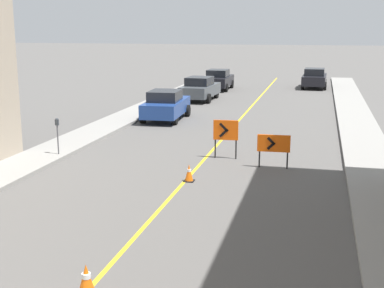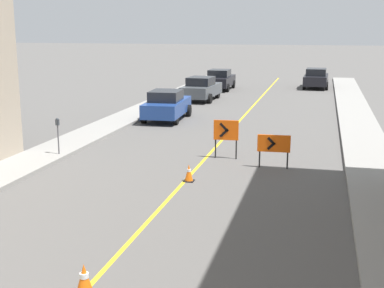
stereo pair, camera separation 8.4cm
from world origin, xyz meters
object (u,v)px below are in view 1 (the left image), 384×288
object	(u,v)px
traffic_cone_second	(86,280)
parking_meter_near_curb	(57,129)
traffic_cone_third	(189,173)
arrow_barricade_primary	(226,132)
arrow_barricade_secondary	(274,145)
parked_car_curb_far	(218,80)
parked_car_curb_mid	(200,89)
parked_car_opposite_side	(314,78)
parked_car_curb_near	(166,105)

from	to	relation	value
traffic_cone_second	parking_meter_near_curb	distance (m)	11.09
traffic_cone_third	arrow_barricade_primary	xyz separation A→B (m)	(0.61, 3.29, 0.74)
arrow_barricade_primary	arrow_barricade_secondary	xyz separation A→B (m)	(1.88, -0.99, -0.18)
traffic_cone_second	parked_car_curb_far	world-z (taller)	parked_car_curb_far
traffic_cone_third	parked_car_curb_mid	bearing A→B (deg)	101.62
traffic_cone_third	parked_car_curb_far	world-z (taller)	parked_car_curb_far
parked_car_curb_mid	parking_meter_near_curb	bearing A→B (deg)	-92.32
parked_car_curb_mid	parked_car_curb_far	size ratio (longest dim) A/B	1.02
traffic_cone_third	parked_car_curb_mid	xyz separation A→B (m)	(-3.87, 18.83, 0.52)
traffic_cone_third	parked_car_opposite_side	xyz separation A→B (m)	(3.49, 28.16, 0.52)
traffic_cone_third	parked_car_curb_near	size ratio (longest dim) A/B	0.13
traffic_cone_third	parked_car_curb_near	distance (m)	11.66
traffic_cone_second	arrow_barricade_secondary	xyz separation A→B (m)	(2.55, 10.01, 0.54)
arrow_barricade_primary	arrow_barricade_secondary	world-z (taller)	arrow_barricade_primary
parked_car_curb_far	arrow_barricade_secondary	bearing A→B (deg)	-74.49
traffic_cone_second	arrow_barricade_secondary	distance (m)	10.35
traffic_cone_second	parking_meter_near_curb	size ratio (longest dim) A/B	0.45
parked_car_curb_near	parking_meter_near_curb	size ratio (longest dim) A/B	3.16
traffic_cone_second	arrow_barricade_primary	bearing A→B (deg)	86.49
traffic_cone_second	parked_car_opposite_side	xyz separation A→B (m)	(3.56, 35.86, 0.49)
parking_meter_near_curb	parked_car_curb_near	bearing A→B (deg)	79.97
arrow_barricade_secondary	parked_car_curb_mid	world-z (taller)	parked_car_curb_mid
parked_car_opposite_side	traffic_cone_second	bearing A→B (deg)	-93.99
arrow_barricade_secondary	parking_meter_near_curb	distance (m)	8.07
parked_car_curb_near	parked_car_curb_mid	world-z (taller)	same
traffic_cone_third	arrow_barricade_secondary	world-z (taller)	arrow_barricade_secondary
traffic_cone_second	parked_car_curb_near	size ratio (longest dim) A/B	0.14
parked_car_curb_near	parked_car_curb_mid	xyz separation A→B (m)	(0.09, 7.87, 0.00)
parked_car_curb_mid	parked_car_curb_far	world-z (taller)	same
parked_car_curb_mid	traffic_cone_third	bearing A→B (deg)	-74.98
parked_car_curb_far	parking_meter_near_curb	bearing A→B (deg)	-94.19
parked_car_curb_far	parking_meter_near_curb	distance (m)	23.37
arrow_barricade_secondary	parked_car_curb_near	world-z (taller)	parked_car_curb_near
parked_car_curb_near	parking_meter_near_curb	bearing A→B (deg)	-102.95
arrow_barricade_primary	parking_meter_near_curb	distance (m)	6.34
parked_car_opposite_side	parked_car_curb_far	bearing A→B (deg)	-156.26
traffic_cone_second	arrow_barricade_primary	xyz separation A→B (m)	(0.67, 11.00, 0.72)
parked_car_curb_near	parking_meter_near_curb	distance (m)	9.22
arrow_barricade_primary	parked_car_curb_mid	bearing A→B (deg)	103.25
traffic_cone_second	parked_car_opposite_side	world-z (taller)	parked_car_opposite_side
parked_car_curb_far	arrow_barricade_primary	bearing A→B (deg)	-78.46
traffic_cone_third	arrow_barricade_secondary	size ratio (longest dim) A/B	0.48
traffic_cone_third	parking_meter_near_curb	size ratio (longest dim) A/B	0.41
parked_car_curb_mid	arrow_barricade_secondary	bearing A→B (deg)	-65.55
arrow_barricade_secondary	parked_car_curb_near	bearing A→B (deg)	124.29
traffic_cone_second	parked_car_curb_mid	xyz separation A→B (m)	(-3.81, 26.54, 0.49)
traffic_cone_third	parked_car_curb_far	bearing A→B (deg)	98.64
arrow_barricade_primary	parked_car_opposite_side	distance (m)	25.03
arrow_barricade_secondary	parked_car_curb_far	size ratio (longest dim) A/B	0.28
arrow_barricade_secondary	parking_meter_near_curb	world-z (taller)	parking_meter_near_curb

